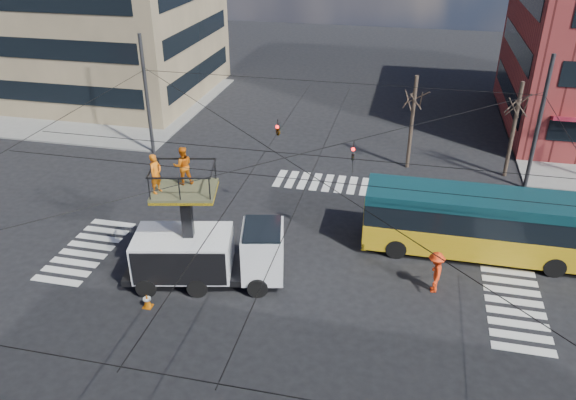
{
  "coord_description": "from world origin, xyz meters",
  "views": [
    {
      "loc": [
        4.79,
        -20.49,
        15.11
      ],
      "look_at": [
        -0.4,
        2.4,
        2.67
      ],
      "focal_mm": 35.0,
      "sensor_mm": 36.0,
      "label": 1
    }
  ],
  "objects_px": {
    "city_bus": "(481,223)",
    "flagger": "(435,272)",
    "worker_ground": "(151,268)",
    "utility_truck": "(208,241)",
    "traffic_cone": "(147,301)"
  },
  "relations": [
    {
      "from": "worker_ground",
      "to": "utility_truck",
      "type": "bearing_deg",
      "value": -59.4
    },
    {
      "from": "traffic_cone",
      "to": "worker_ground",
      "type": "relative_size",
      "value": 0.38
    },
    {
      "from": "city_bus",
      "to": "traffic_cone",
      "type": "relative_size",
      "value": 17.12
    },
    {
      "from": "utility_truck",
      "to": "city_bus",
      "type": "distance_m",
      "value": 12.84
    },
    {
      "from": "traffic_cone",
      "to": "worker_ground",
      "type": "distance_m",
      "value": 1.71
    },
    {
      "from": "city_bus",
      "to": "traffic_cone",
      "type": "bearing_deg",
      "value": -152.43
    },
    {
      "from": "utility_truck",
      "to": "city_bus",
      "type": "relative_size",
      "value": 0.67
    },
    {
      "from": "utility_truck",
      "to": "traffic_cone",
      "type": "relative_size",
      "value": 11.41
    },
    {
      "from": "city_bus",
      "to": "flagger",
      "type": "xyz_separation_m",
      "value": [
        -2.05,
        -3.48,
        -0.75
      ]
    },
    {
      "from": "traffic_cone",
      "to": "utility_truck",
      "type": "bearing_deg",
      "value": 51.18
    },
    {
      "from": "city_bus",
      "to": "flagger",
      "type": "bearing_deg",
      "value": -120.85
    },
    {
      "from": "city_bus",
      "to": "worker_ground",
      "type": "distance_m",
      "value": 15.41
    },
    {
      "from": "city_bus",
      "to": "flagger",
      "type": "distance_m",
      "value": 4.11
    },
    {
      "from": "traffic_cone",
      "to": "flagger",
      "type": "distance_m",
      "value": 12.38
    },
    {
      "from": "utility_truck",
      "to": "worker_ground",
      "type": "relative_size",
      "value": 4.3
    }
  ]
}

